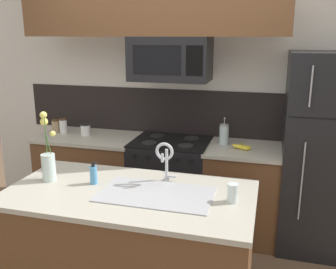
{
  "coord_description": "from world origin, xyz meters",
  "views": [
    {
      "loc": [
        0.93,
        -2.55,
        1.95
      ],
      "look_at": [
        0.14,
        0.27,
        1.16
      ],
      "focal_mm": 40.0,
      "sensor_mm": 36.0,
      "label": 1
    }
  ],
  "objects_px": {
    "storage_jar_tall": "(56,126)",
    "banana_bunch": "(242,147)",
    "storage_jar_medium": "(63,126)",
    "microwave": "(170,59)",
    "dish_soap_bottle": "(94,175)",
    "stove_range": "(171,184)",
    "storage_jar_short": "(86,130)",
    "french_press": "(224,134)",
    "sink_faucet": "(165,157)",
    "drinking_glass": "(233,193)",
    "refrigerator": "(329,154)",
    "flower_vase": "(48,163)"
  },
  "relations": [
    {
      "from": "storage_jar_tall",
      "to": "banana_bunch",
      "type": "xyz_separation_m",
      "value": [
        2.01,
        -0.09,
        -0.05
      ]
    },
    {
      "from": "storage_jar_medium",
      "to": "microwave",
      "type": "bearing_deg",
      "value": -2.29
    },
    {
      "from": "dish_soap_bottle",
      "to": "stove_range",
      "type": "bearing_deg",
      "value": 77.96
    },
    {
      "from": "storage_jar_short",
      "to": "microwave",
      "type": "bearing_deg",
      "value": -2.27
    },
    {
      "from": "storage_jar_tall",
      "to": "dish_soap_bottle",
      "type": "xyz_separation_m",
      "value": [
        1.06,
        -1.22,
        -0.0
      ]
    },
    {
      "from": "french_press",
      "to": "sink_faucet",
      "type": "height_order",
      "value": "sink_faucet"
    },
    {
      "from": "microwave",
      "to": "dish_soap_bottle",
      "type": "distance_m",
      "value": 1.41
    },
    {
      "from": "microwave",
      "to": "storage_jar_short",
      "type": "height_order",
      "value": "microwave"
    },
    {
      "from": "microwave",
      "to": "storage_jar_medium",
      "type": "xyz_separation_m",
      "value": [
        -1.21,
        0.05,
        -0.73
      ]
    },
    {
      "from": "sink_faucet",
      "to": "drinking_glass",
      "type": "relative_size",
      "value": 2.48
    },
    {
      "from": "storage_jar_short",
      "to": "banana_bunch",
      "type": "xyz_separation_m",
      "value": [
        1.64,
        -0.08,
        -0.04
      ]
    },
    {
      "from": "refrigerator",
      "to": "sink_faucet",
      "type": "bearing_deg",
      "value": -139.65
    },
    {
      "from": "storage_jar_short",
      "to": "drinking_glass",
      "type": "height_order",
      "value": "drinking_glass"
    },
    {
      "from": "french_press",
      "to": "flower_vase",
      "type": "distance_m",
      "value": 1.69
    },
    {
      "from": "refrigerator",
      "to": "dish_soap_bottle",
      "type": "bearing_deg",
      "value": -145.04
    },
    {
      "from": "storage_jar_medium",
      "to": "flower_vase",
      "type": "xyz_separation_m",
      "value": [
        0.61,
        -1.23,
        0.05
      ]
    },
    {
      "from": "storage_jar_tall",
      "to": "storage_jar_short",
      "type": "bearing_deg",
      "value": -2.85
    },
    {
      "from": "sink_faucet",
      "to": "dish_soap_bottle",
      "type": "distance_m",
      "value": 0.53
    },
    {
      "from": "sink_faucet",
      "to": "flower_vase",
      "type": "relative_size",
      "value": 0.61
    },
    {
      "from": "stove_range",
      "to": "flower_vase",
      "type": "xyz_separation_m",
      "value": [
        -0.6,
        -1.21,
        0.58
      ]
    },
    {
      "from": "refrigerator",
      "to": "storage_jar_short",
      "type": "bearing_deg",
      "value": -179.91
    },
    {
      "from": "storage_jar_medium",
      "to": "sink_faucet",
      "type": "xyz_separation_m",
      "value": [
        1.45,
        -1.06,
        0.12
      ]
    },
    {
      "from": "stove_range",
      "to": "refrigerator",
      "type": "distance_m",
      "value": 1.54
    },
    {
      "from": "flower_vase",
      "to": "storage_jar_medium",
      "type": "bearing_deg",
      "value": 116.46
    },
    {
      "from": "storage_jar_tall",
      "to": "sink_faucet",
      "type": "distance_m",
      "value": 1.88
    },
    {
      "from": "stove_range",
      "to": "banana_bunch",
      "type": "relative_size",
      "value": 4.89
    },
    {
      "from": "french_press",
      "to": "refrigerator",
      "type": "bearing_deg",
      "value": -2.4
    },
    {
      "from": "refrigerator",
      "to": "french_press",
      "type": "relative_size",
      "value": 6.77
    },
    {
      "from": "refrigerator",
      "to": "french_press",
      "type": "bearing_deg",
      "value": 177.6
    },
    {
      "from": "refrigerator",
      "to": "storage_jar_tall",
      "type": "bearing_deg",
      "value": 179.7
    },
    {
      "from": "refrigerator",
      "to": "flower_vase",
      "type": "height_order",
      "value": "refrigerator"
    },
    {
      "from": "flower_vase",
      "to": "microwave",
      "type": "bearing_deg",
      "value": 63.15
    },
    {
      "from": "french_press",
      "to": "storage_jar_short",
      "type": "bearing_deg",
      "value": -178.28
    },
    {
      "from": "storage_jar_medium",
      "to": "storage_jar_short",
      "type": "xyz_separation_m",
      "value": [
        0.27,
        -0.01,
        -0.02
      ]
    },
    {
      "from": "drinking_glass",
      "to": "flower_vase",
      "type": "bearing_deg",
      "value": 179.1
    },
    {
      "from": "french_press",
      "to": "flower_vase",
      "type": "height_order",
      "value": "flower_vase"
    },
    {
      "from": "stove_range",
      "to": "microwave",
      "type": "bearing_deg",
      "value": -89.84
    },
    {
      "from": "storage_jar_medium",
      "to": "flower_vase",
      "type": "distance_m",
      "value": 1.38
    },
    {
      "from": "refrigerator",
      "to": "dish_soap_bottle",
      "type": "height_order",
      "value": "refrigerator"
    },
    {
      "from": "microwave",
      "to": "banana_bunch",
      "type": "height_order",
      "value": "microwave"
    },
    {
      "from": "drinking_glass",
      "to": "refrigerator",
      "type": "bearing_deg",
      "value": 59.44
    },
    {
      "from": "storage_jar_tall",
      "to": "french_press",
      "type": "relative_size",
      "value": 0.53
    },
    {
      "from": "storage_jar_medium",
      "to": "flower_vase",
      "type": "bearing_deg",
      "value": -63.54
    },
    {
      "from": "storage_jar_tall",
      "to": "sink_faucet",
      "type": "bearing_deg",
      "value": -34.64
    },
    {
      "from": "banana_bunch",
      "to": "storage_jar_tall",
      "type": "bearing_deg",
      "value": 177.3
    },
    {
      "from": "microwave",
      "to": "flower_vase",
      "type": "bearing_deg",
      "value": -116.85
    },
    {
      "from": "storage_jar_short",
      "to": "drinking_glass",
      "type": "xyz_separation_m",
      "value": [
        1.68,
        -1.24,
        0.0
      ]
    },
    {
      "from": "storage_jar_medium",
      "to": "sink_faucet",
      "type": "height_order",
      "value": "sink_faucet"
    },
    {
      "from": "stove_range",
      "to": "storage_jar_medium",
      "type": "distance_m",
      "value": 1.32
    },
    {
      "from": "flower_vase",
      "to": "sink_faucet",
      "type": "bearing_deg",
      "value": 11.8
    }
  ]
}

